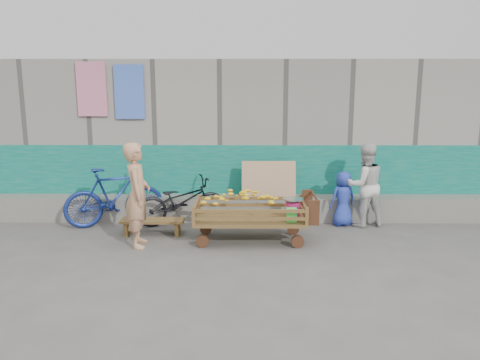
{
  "coord_description": "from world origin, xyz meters",
  "views": [
    {
      "loc": [
        -0.17,
        -6.28,
        2.5
      ],
      "look_at": [
        -0.23,
        1.2,
        1.0
      ],
      "focal_mm": 35.0,
      "sensor_mm": 36.0,
      "label": 1
    }
  ],
  "objects_px": {
    "bicycle_dark": "(181,201)",
    "vendor_man": "(137,195)",
    "bench": "(152,223)",
    "woman": "(364,185)",
    "banana_cart": "(248,207)",
    "child": "(343,199)",
    "bicycle_blue": "(114,197)"
  },
  "relations": [
    {
      "from": "banana_cart",
      "to": "vendor_man",
      "type": "bearing_deg",
      "value": -171.98
    },
    {
      "from": "child",
      "to": "bicycle_blue",
      "type": "relative_size",
      "value": 0.56
    },
    {
      "from": "bicycle_blue",
      "to": "vendor_man",
      "type": "bearing_deg",
      "value": -171.27
    },
    {
      "from": "woman",
      "to": "bicycle_dark",
      "type": "bearing_deg",
      "value": -14.31
    },
    {
      "from": "bench",
      "to": "child",
      "type": "xyz_separation_m",
      "value": [
        3.36,
        0.57,
        0.3
      ]
    },
    {
      "from": "vendor_man",
      "to": "child",
      "type": "xyz_separation_m",
      "value": [
        3.47,
        1.14,
        -0.33
      ]
    },
    {
      "from": "vendor_man",
      "to": "bicycle_dark",
      "type": "bearing_deg",
      "value": -31.84
    },
    {
      "from": "bicycle_blue",
      "to": "woman",
      "type": "bearing_deg",
      "value": -112.45
    },
    {
      "from": "child",
      "to": "bicycle_dark",
      "type": "distance_m",
      "value": 2.96
    },
    {
      "from": "bicycle_blue",
      "to": "banana_cart",
      "type": "bearing_deg",
      "value": -132.53
    },
    {
      "from": "vendor_man",
      "to": "woman",
      "type": "relative_size",
      "value": 1.09
    },
    {
      "from": "woman",
      "to": "child",
      "type": "distance_m",
      "value": 0.45
    },
    {
      "from": "banana_cart",
      "to": "child",
      "type": "bearing_deg",
      "value": 27.28
    },
    {
      "from": "vendor_man",
      "to": "bicycle_dark",
      "type": "relative_size",
      "value": 1.0
    },
    {
      "from": "banana_cart",
      "to": "bench",
      "type": "xyz_separation_m",
      "value": [
        -1.63,
        0.32,
        -0.37
      ]
    },
    {
      "from": "woman",
      "to": "bicycle_blue",
      "type": "bearing_deg",
      "value": -12.85
    },
    {
      "from": "banana_cart",
      "to": "bicycle_blue",
      "type": "xyz_separation_m",
      "value": [
        -2.41,
        0.88,
        -0.03
      ]
    },
    {
      "from": "child",
      "to": "bench",
      "type": "bearing_deg",
      "value": -11.13
    },
    {
      "from": "banana_cart",
      "to": "bicycle_dark",
      "type": "bearing_deg",
      "value": 141.56
    },
    {
      "from": "woman",
      "to": "child",
      "type": "height_order",
      "value": "woman"
    },
    {
      "from": "bench",
      "to": "woman",
      "type": "height_order",
      "value": "woman"
    },
    {
      "from": "child",
      "to": "banana_cart",
      "type": "bearing_deg",
      "value": 6.53
    },
    {
      "from": "woman",
      "to": "bicycle_blue",
      "type": "distance_m",
      "value": 4.53
    },
    {
      "from": "bicycle_dark",
      "to": "banana_cart",
      "type": "bearing_deg",
      "value": -149.67
    },
    {
      "from": "bench",
      "to": "vendor_man",
      "type": "xyz_separation_m",
      "value": [
        -0.1,
        -0.57,
        0.63
      ]
    },
    {
      "from": "bench",
      "to": "banana_cart",
      "type": "bearing_deg",
      "value": -11.28
    },
    {
      "from": "bicycle_dark",
      "to": "vendor_man",
      "type": "bearing_deg",
      "value": 135.7
    },
    {
      "from": "child",
      "to": "bicycle_dark",
      "type": "height_order",
      "value": "child"
    },
    {
      "from": "vendor_man",
      "to": "bicycle_dark",
      "type": "height_order",
      "value": "vendor_man"
    },
    {
      "from": "vendor_man",
      "to": "child",
      "type": "height_order",
      "value": "vendor_man"
    },
    {
      "from": "vendor_man",
      "to": "woman",
      "type": "bearing_deg",
      "value": -82.42
    },
    {
      "from": "bench",
      "to": "woman",
      "type": "relative_size",
      "value": 0.71
    }
  ]
}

